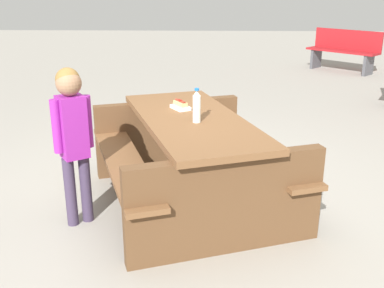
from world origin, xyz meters
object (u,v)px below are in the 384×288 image
soda_bottle (197,107)px  park_bench_mid (344,50)px  child_in_coat (72,127)px  picnic_table (192,153)px  hotdog_tray (180,106)px

soda_bottle → park_bench_mid: bearing=-24.6°
child_in_coat → park_bench_mid: 7.69m
picnic_table → hotdog_tray: hotdog_tray is taller
hotdog_tray → child_in_coat: (-0.62, 0.75, -0.01)m
picnic_table → park_bench_mid: (6.29, -2.98, 0.00)m
soda_bottle → park_bench_mid: (6.42, -2.94, -0.42)m
child_in_coat → park_bench_mid: (6.66, -3.83, -0.32)m
hotdog_tray → park_bench_mid: size_ratio=0.16×
soda_bottle → park_bench_mid: 7.07m
picnic_table → park_bench_mid: bearing=-25.3°
child_in_coat → hotdog_tray: bearing=-50.4°
soda_bottle → hotdog_tray: 0.42m
child_in_coat → park_bench_mid: size_ratio=0.89×
picnic_table → soda_bottle: soda_bottle is taller
hotdog_tray → child_in_coat: child_in_coat is taller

